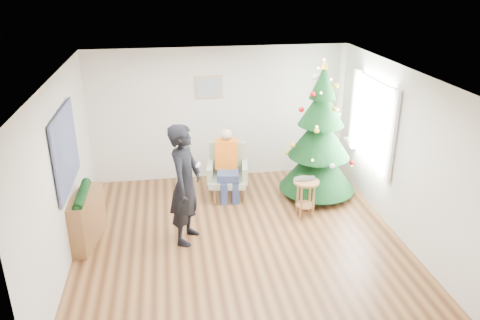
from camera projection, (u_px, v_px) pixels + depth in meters
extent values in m
plane|color=brown|center=(240.00, 240.00, 7.32)|extent=(5.00, 5.00, 0.00)
plane|color=white|center=(240.00, 75.00, 6.33)|extent=(5.00, 5.00, 0.00)
plane|color=silver|center=(220.00, 114.00, 9.10)|extent=(5.00, 0.00, 5.00)
plane|color=silver|center=(280.00, 262.00, 4.54)|extent=(5.00, 0.00, 5.00)
plane|color=silver|center=(61.00, 174.00, 6.46)|extent=(0.00, 5.00, 5.00)
plane|color=silver|center=(400.00, 153.00, 7.18)|extent=(0.00, 5.00, 5.00)
cube|color=white|center=(373.00, 121.00, 8.02)|extent=(0.04, 1.30, 1.40)
cube|color=white|center=(391.00, 136.00, 7.33)|extent=(0.05, 0.25, 1.50)
cube|color=white|center=(354.00, 109.00, 8.70)|extent=(0.05, 0.25, 1.50)
cylinder|color=#3F2816|center=(316.00, 186.00, 8.74)|extent=(0.11, 0.11, 0.32)
cone|color=black|center=(318.00, 165.00, 8.57)|extent=(1.39, 1.39, 0.91)
cone|color=black|center=(320.00, 135.00, 8.35)|extent=(1.11, 1.11, 0.80)
cone|color=black|center=(322.00, 106.00, 8.15)|extent=(0.81, 0.81, 0.70)
cone|color=black|center=(324.00, 82.00, 7.98)|extent=(0.47, 0.47, 0.59)
cone|color=gold|center=(325.00, 64.00, 7.87)|extent=(0.15, 0.15, 0.15)
cylinder|color=brown|center=(306.00, 182.00, 7.82)|extent=(0.43, 0.43, 0.04)
cylinder|color=brown|center=(305.00, 205.00, 7.98)|extent=(0.32, 0.32, 0.02)
imported|color=silver|center=(307.00, 180.00, 7.80)|extent=(0.36, 0.24, 0.03)
cube|color=#91A282|center=(228.00, 180.00, 8.56)|extent=(0.76, 0.72, 0.12)
cube|color=#91A282|center=(228.00, 157.00, 8.69)|extent=(0.68, 0.22, 0.60)
cube|color=#91A282|center=(210.00, 172.00, 8.50)|extent=(0.18, 0.53, 0.30)
cube|color=#91A282|center=(245.00, 172.00, 8.49)|extent=(0.18, 0.53, 0.30)
cube|color=navy|center=(228.00, 175.00, 8.44)|extent=(0.44, 0.46, 0.14)
cube|color=orange|center=(226.00, 154.00, 8.50)|extent=(0.43, 0.27, 0.55)
sphere|color=tan|center=(226.00, 135.00, 8.34)|extent=(0.21, 0.21, 0.21)
imported|color=black|center=(185.00, 184.00, 6.98)|extent=(0.68, 0.81, 1.89)
cube|color=white|center=(198.00, 165.00, 6.86)|extent=(0.08, 0.13, 0.04)
cube|color=brown|center=(86.00, 219.00, 7.11)|extent=(0.49, 1.04, 0.80)
cylinder|color=black|center=(82.00, 194.00, 6.95)|extent=(0.14, 0.90, 0.14)
cube|color=black|center=(66.00, 150.00, 6.64)|extent=(0.03, 1.50, 1.15)
cube|color=tan|center=(209.00, 87.00, 8.84)|extent=(0.52, 0.03, 0.42)
cube|color=gray|center=(209.00, 87.00, 8.81)|extent=(0.44, 0.02, 0.34)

